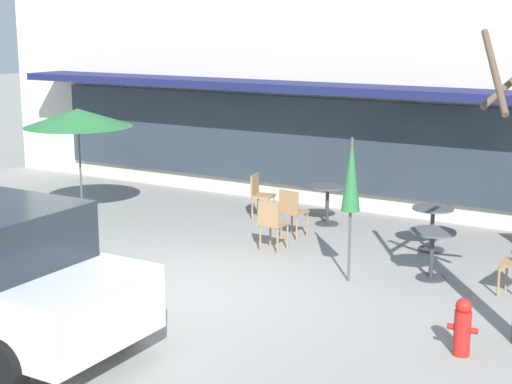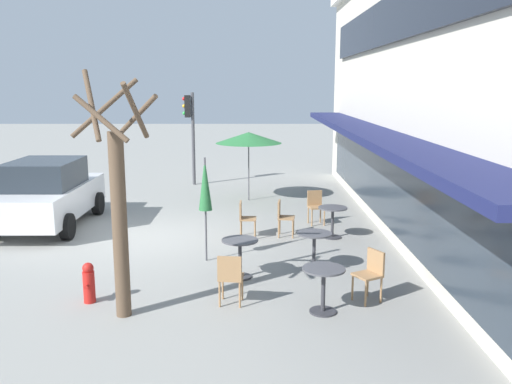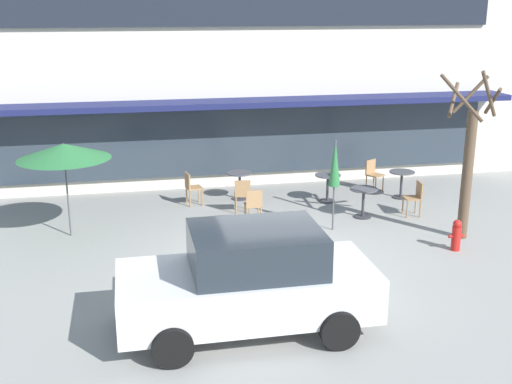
{
  "view_description": "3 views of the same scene",
  "coord_description": "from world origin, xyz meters",
  "px_view_note": "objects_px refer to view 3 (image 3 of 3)",
  "views": [
    {
      "loc": [
        6.32,
        -8.69,
        3.85
      ],
      "look_at": [
        -0.55,
        2.9,
        0.91
      ],
      "focal_mm": 55.0,
      "sensor_mm": 36.0,
      "label": 1
    },
    {
      "loc": [
        12.73,
        2.81,
        3.64
      ],
      "look_at": [
        0.01,
        2.81,
        1.14
      ],
      "focal_mm": 38.0,
      "sensor_mm": 36.0,
      "label": 2
    },
    {
      "loc": [
        -2.9,
        -12.11,
        5.26
      ],
      "look_at": [
        0.01,
        2.43,
        0.85
      ],
      "focal_mm": 45.0,
      "sensor_mm": 36.0,
      "label": 3
    }
  ],
  "objects_px": {
    "fire_hydrant": "(456,235)",
    "cafe_table_near_wall": "(328,183)",
    "street_tree": "(468,162)",
    "cafe_chair_3": "(415,196)",
    "patio_umbrella_cream_folded": "(64,151)",
    "cafe_chair_2": "(242,193)",
    "patio_umbrella_green_folded": "(335,164)",
    "cafe_chair_0": "(191,186)",
    "cafe_chair_1": "(253,204)",
    "cafe_table_by_tree": "(363,198)",
    "cafe_table_streetside": "(240,181)",
    "parked_sedan": "(249,280)",
    "cafe_chair_4": "(373,173)",
    "cafe_table_mid_patio": "(402,180)"
  },
  "relations": [
    {
      "from": "patio_umbrella_cream_folded",
      "to": "cafe_chair_0",
      "type": "relative_size",
      "value": 2.47
    },
    {
      "from": "patio_umbrella_cream_folded",
      "to": "cafe_chair_4",
      "type": "xyz_separation_m",
      "value": [
        8.32,
        2.19,
        -1.5
      ]
    },
    {
      "from": "cafe_table_near_wall",
      "to": "cafe_table_mid_patio",
      "type": "relative_size",
      "value": 1.0
    },
    {
      "from": "cafe_table_streetside",
      "to": "cafe_chair_0",
      "type": "distance_m",
      "value": 1.39
    },
    {
      "from": "patio_umbrella_green_folded",
      "to": "street_tree",
      "type": "relative_size",
      "value": 0.57
    },
    {
      "from": "cafe_table_streetside",
      "to": "street_tree",
      "type": "distance_m",
      "value": 6.17
    },
    {
      "from": "cafe_table_streetside",
      "to": "cafe_table_by_tree",
      "type": "bearing_deg",
      "value": -37.77
    },
    {
      "from": "cafe_chair_2",
      "to": "cafe_chair_3",
      "type": "relative_size",
      "value": 1.0
    },
    {
      "from": "cafe_chair_0",
      "to": "cafe_chair_1",
      "type": "xyz_separation_m",
      "value": [
        1.33,
        -1.86,
        0.0
      ]
    },
    {
      "from": "patio_umbrella_cream_folded",
      "to": "parked_sedan",
      "type": "height_order",
      "value": "patio_umbrella_cream_folded"
    },
    {
      "from": "patio_umbrella_cream_folded",
      "to": "cafe_chair_2",
      "type": "xyz_separation_m",
      "value": [
        4.25,
        0.9,
        -1.5
      ]
    },
    {
      "from": "cafe_table_mid_patio",
      "to": "cafe_chair_4",
      "type": "height_order",
      "value": "cafe_chair_4"
    },
    {
      "from": "cafe_chair_4",
      "to": "street_tree",
      "type": "distance_m",
      "value": 4.33
    },
    {
      "from": "cafe_table_mid_patio",
      "to": "parked_sedan",
      "type": "distance_m",
      "value": 8.57
    },
    {
      "from": "cafe_table_by_tree",
      "to": "street_tree",
      "type": "relative_size",
      "value": 0.2
    },
    {
      "from": "patio_umbrella_cream_folded",
      "to": "fire_hydrant",
      "type": "height_order",
      "value": "patio_umbrella_cream_folded"
    },
    {
      "from": "cafe_chair_0",
      "to": "street_tree",
      "type": "xyz_separation_m",
      "value": [
        5.88,
        -3.73,
        1.27
      ]
    },
    {
      "from": "cafe_table_mid_patio",
      "to": "patio_umbrella_cream_folded",
      "type": "height_order",
      "value": "patio_umbrella_cream_folded"
    },
    {
      "from": "patio_umbrella_green_folded",
      "to": "patio_umbrella_cream_folded",
      "type": "bearing_deg",
      "value": 172.42
    },
    {
      "from": "cafe_chair_2",
      "to": "cafe_chair_4",
      "type": "height_order",
      "value": "same"
    },
    {
      "from": "cafe_table_streetside",
      "to": "street_tree",
      "type": "bearing_deg",
      "value": -41.43
    },
    {
      "from": "patio_umbrella_green_folded",
      "to": "fire_hydrant",
      "type": "distance_m",
      "value": 3.15
    },
    {
      "from": "cafe_chair_3",
      "to": "cafe_chair_4",
      "type": "bearing_deg",
      "value": 94.79
    },
    {
      "from": "cafe_table_streetside",
      "to": "cafe_chair_3",
      "type": "distance_m",
      "value": 4.72
    },
    {
      "from": "fire_hydrant",
      "to": "cafe_table_mid_patio",
      "type": "bearing_deg",
      "value": 83.83
    },
    {
      "from": "parked_sedan",
      "to": "fire_hydrant",
      "type": "relative_size",
      "value": 5.97
    },
    {
      "from": "cafe_table_streetside",
      "to": "fire_hydrant",
      "type": "bearing_deg",
      "value": -49.58
    },
    {
      "from": "cafe_table_by_tree",
      "to": "cafe_chair_3",
      "type": "relative_size",
      "value": 0.85
    },
    {
      "from": "cafe_table_by_tree",
      "to": "street_tree",
      "type": "xyz_separation_m",
      "value": [
        1.73,
        -1.83,
        1.28
      ]
    },
    {
      "from": "cafe_chair_2",
      "to": "cafe_table_by_tree",
      "type": "bearing_deg",
      "value": -18.38
    },
    {
      "from": "cafe_chair_1",
      "to": "cafe_chair_3",
      "type": "distance_m",
      "value": 4.16
    },
    {
      "from": "patio_umbrella_green_folded",
      "to": "cafe_chair_1",
      "type": "bearing_deg",
      "value": 156.39
    },
    {
      "from": "cafe_table_by_tree",
      "to": "cafe_chair_3",
      "type": "xyz_separation_m",
      "value": [
        1.34,
        -0.12,
        0.01
      ]
    },
    {
      "from": "cafe_chair_3",
      "to": "street_tree",
      "type": "distance_m",
      "value": 2.17
    },
    {
      "from": "patio_umbrella_cream_folded",
      "to": "fire_hydrant",
      "type": "relative_size",
      "value": 3.12
    },
    {
      "from": "cafe_table_near_wall",
      "to": "patio_umbrella_green_folded",
      "type": "xyz_separation_m",
      "value": [
        -0.56,
        -2.21,
        1.11
      ]
    },
    {
      "from": "cafe_table_near_wall",
      "to": "patio_umbrella_cream_folded",
      "type": "distance_m",
      "value": 7.0
    },
    {
      "from": "cafe_table_streetside",
      "to": "parked_sedan",
      "type": "bearing_deg",
      "value": -98.67
    },
    {
      "from": "cafe_table_near_wall",
      "to": "patio_umbrella_green_folded",
      "type": "height_order",
      "value": "patio_umbrella_green_folded"
    },
    {
      "from": "patio_umbrella_cream_folded",
      "to": "cafe_chair_2",
      "type": "distance_m",
      "value": 4.59
    },
    {
      "from": "cafe_chair_2",
      "to": "parked_sedan",
      "type": "xyz_separation_m",
      "value": [
        -0.97,
        -6.11,
        0.35
      ]
    },
    {
      "from": "cafe_table_near_wall",
      "to": "cafe_chair_1",
      "type": "bearing_deg",
      "value": -148.5
    },
    {
      "from": "cafe_table_by_tree",
      "to": "cafe_chair_3",
      "type": "height_order",
      "value": "cafe_chair_3"
    },
    {
      "from": "street_tree",
      "to": "cafe_chair_3",
      "type": "bearing_deg",
      "value": 102.95
    },
    {
      "from": "cafe_chair_2",
      "to": "parked_sedan",
      "type": "distance_m",
      "value": 6.19
    },
    {
      "from": "cafe_chair_1",
      "to": "cafe_chair_2",
      "type": "xyz_separation_m",
      "value": [
        -0.11,
        0.94,
        0.0
      ]
    },
    {
      "from": "cafe_chair_4",
      "to": "parked_sedan",
      "type": "bearing_deg",
      "value": -124.28
    },
    {
      "from": "fire_hydrant",
      "to": "cafe_table_near_wall",
      "type": "bearing_deg",
      "value": 112.88
    },
    {
      "from": "cafe_table_by_tree",
      "to": "cafe_chair_2",
      "type": "xyz_separation_m",
      "value": [
        -2.93,
        0.97,
        0.01
      ]
    },
    {
      "from": "patio_umbrella_green_folded",
      "to": "cafe_table_near_wall",
      "type": "bearing_deg",
      "value": 75.91
    }
  ]
}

